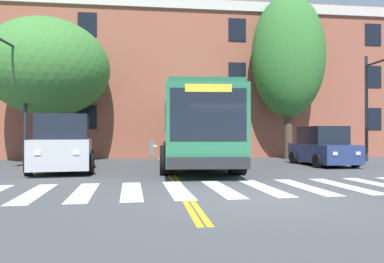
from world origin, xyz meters
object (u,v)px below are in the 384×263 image
object	(u,v)px
car_silver_near_lane	(64,145)
traffic_light_near_corner	(379,90)
street_tree_curbside_small	(49,68)
street_tree_curbside_large	(288,56)
car_navy_far_lane	(322,148)
traffic_light_far_corner	(11,78)
car_grey_behind_bus	(159,143)
city_bus	(196,128)

from	to	relation	value
car_silver_near_lane	traffic_light_near_corner	bearing A→B (deg)	9.13
street_tree_curbside_small	street_tree_curbside_large	bearing A→B (deg)	2.96
car_navy_far_lane	street_tree_curbside_small	world-z (taller)	street_tree_curbside_small
car_navy_far_lane	traffic_light_far_corner	distance (m)	14.19
car_silver_near_lane	car_grey_behind_bus	world-z (taller)	car_silver_near_lane
city_bus	car_navy_far_lane	world-z (taller)	city_bus
traffic_light_near_corner	street_tree_curbside_large	xyz separation A→B (m)	(-3.39, 3.48, 2.31)
city_bus	traffic_light_far_corner	world-z (taller)	traffic_light_far_corner
car_navy_far_lane	street_tree_curbside_large	size ratio (longest dim) A/B	0.42
city_bus	street_tree_curbside_large	size ratio (longest dim) A/B	1.13
city_bus	car_navy_far_lane	size ratio (longest dim) A/B	2.72
street_tree_curbside_large	street_tree_curbside_small	bearing A→B (deg)	-177.04
car_silver_near_lane	street_tree_curbside_small	bearing A→B (deg)	109.50
street_tree_curbside_large	traffic_light_far_corner	bearing A→B (deg)	-163.70
car_silver_near_lane	street_tree_curbside_small	size ratio (longest dim) A/B	0.55
car_grey_behind_bus	traffic_light_near_corner	world-z (taller)	traffic_light_near_corner
city_bus	car_silver_near_lane	world-z (taller)	city_bus
street_tree_curbside_small	car_navy_far_lane	bearing A→B (deg)	-16.36
street_tree_curbside_large	traffic_light_near_corner	bearing A→B (deg)	-45.73
city_bus	car_grey_behind_bus	bearing A→B (deg)	98.94
car_navy_far_lane	traffic_light_far_corner	xyz separation A→B (m)	(-13.86, 0.44, 3.03)
city_bus	traffic_light_near_corner	size ratio (longest dim) A/B	1.94
traffic_light_far_corner	street_tree_curbside_large	distance (m)	14.75
street_tree_curbside_large	street_tree_curbside_small	distance (m)	13.34
car_navy_far_lane	street_tree_curbside_small	distance (m)	14.28
car_grey_behind_bus	traffic_light_near_corner	size ratio (longest dim) A/B	0.87
car_grey_behind_bus	street_tree_curbside_large	bearing A→B (deg)	-28.50
car_navy_far_lane	street_tree_curbside_large	distance (m)	6.89
car_grey_behind_bus	car_navy_far_lane	bearing A→B (deg)	-49.80
city_bus	car_navy_far_lane	xyz separation A→B (m)	(5.88, -0.05, -0.91)
car_grey_behind_bus	street_tree_curbside_large	distance (m)	9.84
city_bus	car_navy_far_lane	distance (m)	5.95
car_silver_near_lane	traffic_light_far_corner	size ratio (longest dim) A/B	0.85
city_bus	street_tree_curbside_small	xyz separation A→B (m)	(-7.24, 3.80, 3.17)
city_bus	traffic_light_near_corner	bearing A→B (deg)	6.07
city_bus	traffic_light_near_corner	distance (m)	9.68
car_grey_behind_bus	traffic_light_far_corner	xyz separation A→B (m)	(-6.64, -8.10, 2.99)
city_bus	traffic_light_far_corner	bearing A→B (deg)	177.21
city_bus	car_grey_behind_bus	world-z (taller)	city_bus
city_bus	street_tree_curbside_large	world-z (taller)	street_tree_curbside_large
city_bus	street_tree_curbside_small	size ratio (longest dim) A/B	1.23
traffic_light_near_corner	traffic_light_far_corner	xyz separation A→B (m)	(-17.40, -0.61, 0.16)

